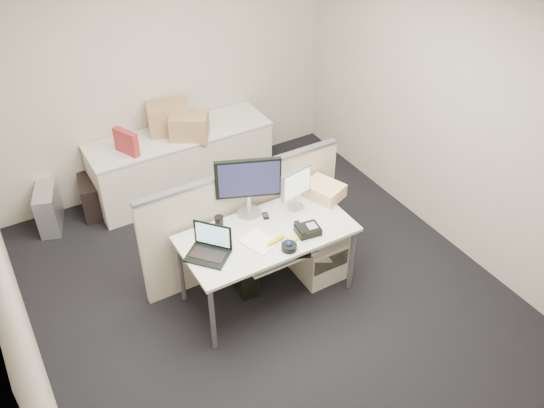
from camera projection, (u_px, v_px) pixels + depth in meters
floor at (267, 293)px, 5.39m from camera, size 4.00×4.50×0.01m
ceiling at (265, 1)px, 3.75m from camera, size 4.00×4.50×0.01m
wall_back at (161, 71)px, 6.12m from camera, size 4.00×0.02×2.70m
wall_front at (480, 380)px, 3.02m from camera, size 4.00×0.02×2.70m
wall_left at (2, 259)px, 3.76m from camera, size 0.02×4.50×2.70m
wall_right at (452, 112)px, 5.37m from camera, size 0.02×4.50×2.70m
desk at (267, 238)px, 4.98m from camera, size 1.50×0.75×0.73m
keyboard_tray at (278, 254)px, 4.89m from camera, size 0.62×0.32×0.02m
drawer_pedestal at (315, 244)px, 5.44m from camera, size 0.40×0.55×0.65m
cubicle_partition at (243, 221)px, 5.36m from camera, size 2.00×0.06×1.10m
back_counter at (182, 163)px, 6.49m from camera, size 2.00×0.60×0.72m
monitor_main at (248, 188)px, 4.98m from camera, size 0.61×0.42×0.57m
monitor_small at (296, 189)px, 5.11m from camera, size 0.35×0.22×0.40m
laptop at (207, 245)px, 4.62m from camera, size 0.41×0.42×0.25m
trackball at (289, 247)px, 4.75m from camera, size 0.17×0.17×0.05m
desk_phone at (308, 230)px, 4.92m from camera, size 0.22×0.19×0.06m
paper_stack at (259, 242)px, 4.84m from camera, size 0.30×0.34×0.01m
sticky_pad at (292, 238)px, 4.87m from camera, size 0.09×0.09×0.01m
travel_mug at (219, 225)px, 4.90m from camera, size 0.08×0.08×0.16m
banana at (276, 240)px, 4.83m from camera, size 0.20×0.09×0.04m
cellphone at (266, 216)px, 5.12m from camera, size 0.08×0.11×0.01m
manila_folders at (324, 190)px, 5.33m from camera, size 0.37×0.42×0.13m
keyboard at (285, 253)px, 4.86m from camera, size 0.45×0.31×0.02m
pc_tower_desk at (243, 271)px, 5.35m from camera, size 0.19×0.41×0.37m
pc_tower_spare_dark at (90, 197)px, 6.23m from camera, size 0.25×0.47×0.41m
pc_tower_spare_silver at (49, 208)px, 6.04m from camera, size 0.34×0.53×0.46m
cardboard_box_left at (169, 118)px, 6.24m from camera, size 0.52×0.44×0.34m
cardboard_box_right at (189, 126)px, 6.14m from camera, size 0.50×0.47×0.29m
red_binder at (126, 143)px, 5.88m from camera, size 0.19×0.30×0.28m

